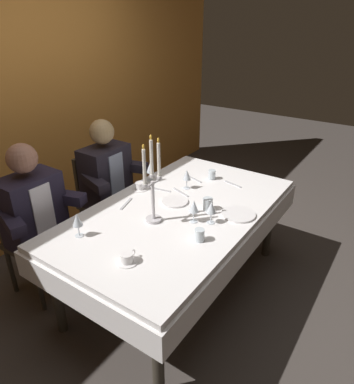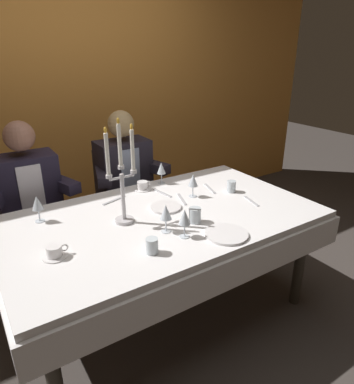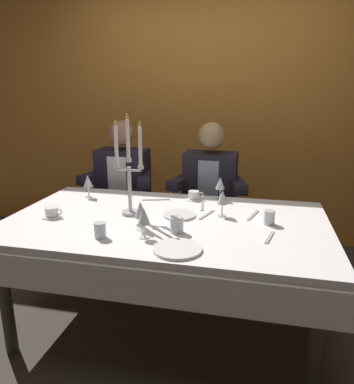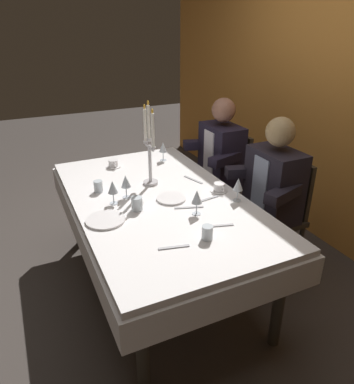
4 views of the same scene
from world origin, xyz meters
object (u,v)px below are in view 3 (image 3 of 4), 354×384
at_px(dinner_plate_1, 179,215).
at_px(coffee_cup_0, 194,196).
at_px(dinner_plate_0, 177,249).
at_px(coffee_cup_1, 52,213).
at_px(seated_diner_0, 123,180).
at_px(wine_glass_3, 140,210).
at_px(candelabra, 129,174).
at_px(wine_glass_4, 88,181).
at_px(water_tumbler_1, 269,217).
at_px(water_tumbler_2, 100,230).
at_px(seated_diner_1, 210,185).
at_px(wine_glass_2, 220,184).
at_px(dining_table, 166,238).
at_px(wine_glass_0, 223,198).
at_px(water_tumbler_0, 177,225).
at_px(wine_glass_1, 144,217).

bearing_deg(dinner_plate_1, coffee_cup_0, 85.79).
relative_size(dinner_plate_0, dinner_plate_1, 1.20).
bearing_deg(coffee_cup_1, seated_diner_0, 85.59).
bearing_deg(coffee_cup_0, wine_glass_3, -106.39).
height_order(candelabra, coffee_cup_0, candelabra).
distance_m(candelabra, wine_glass_4, 0.52).
distance_m(water_tumbler_1, coffee_cup_0, 0.64).
relative_size(wine_glass_3, water_tumbler_2, 2.01).
xyz_separation_m(wine_glass_4, seated_diner_1, (0.80, 0.56, -0.12)).
bearing_deg(dinner_plate_0, wine_glass_2, 83.06).
bearing_deg(dining_table, seated_diner_1, 80.56).
distance_m(wine_glass_3, coffee_cup_0, 0.66).
height_order(dinner_plate_1, coffee_cup_0, coffee_cup_0).
distance_m(dining_table, coffee_cup_0, 0.47).
distance_m(wine_glass_3, wine_glass_4, 0.76).
bearing_deg(coffee_cup_1, dining_table, 9.47).
xyz_separation_m(candelabra, coffee_cup_0, (0.33, 0.39, -0.23)).
xyz_separation_m(wine_glass_0, seated_diner_0, (-0.93, 0.75, -0.12)).
bearing_deg(wine_glass_4, water_tumbler_1, -12.07).
bearing_deg(water_tumbler_1, coffee_cup_1, -172.57).
bearing_deg(wine_glass_4, candelabra, -33.78).
xyz_separation_m(wine_glass_3, wine_glass_4, (-0.56, 0.51, 0.00)).
bearing_deg(dinner_plate_1, wine_glass_2, 62.64).
bearing_deg(coffee_cup_0, dinner_plate_1, -94.21).
xyz_separation_m(water_tumbler_0, coffee_cup_1, (-0.79, 0.07, -0.02)).
height_order(dinner_plate_1, seated_diner_0, seated_diner_0).
height_order(candelabra, coffee_cup_1, candelabra).
distance_m(wine_glass_1, coffee_cup_0, 0.75).
xyz_separation_m(dining_table, water_tumbler_0, (0.11, -0.19, 0.16)).
relative_size(dining_table, water_tumbler_1, 23.77).
bearing_deg(wine_glass_4, coffee_cup_0, 8.64).
bearing_deg(wine_glass_1, dinner_plate_1, 74.25).
bearing_deg(wine_glass_1, water_tumbler_1, 28.67).
bearing_deg(wine_glass_3, candelabra, 121.91).
distance_m(wine_glass_3, coffee_cup_1, 0.60).
relative_size(water_tumbler_2, seated_diner_1, 0.07).
bearing_deg(water_tumbler_0, seated_diner_1, 88.02).
distance_m(wine_glass_4, coffee_cup_0, 0.76).
height_order(dinner_plate_0, seated_diner_0, seated_diner_0).
bearing_deg(wine_glass_3, wine_glass_2, 61.26).
relative_size(candelabra, seated_diner_1, 0.50).
bearing_deg(water_tumbler_1, candelabra, -179.25).
bearing_deg(wine_glass_4, wine_glass_0, -10.93).
distance_m(dinner_plate_0, seated_diner_1, 1.29).
relative_size(dinner_plate_0, coffee_cup_1, 1.83).
height_order(water_tumbler_1, seated_diner_0, seated_diner_0).
distance_m(dinner_plate_0, water_tumbler_0, 0.23).
bearing_deg(seated_diner_0, dinner_plate_0, -59.22).
bearing_deg(water_tumbler_1, coffee_cup_0, 143.08).
distance_m(coffee_cup_1, seated_diner_0, 1.00).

